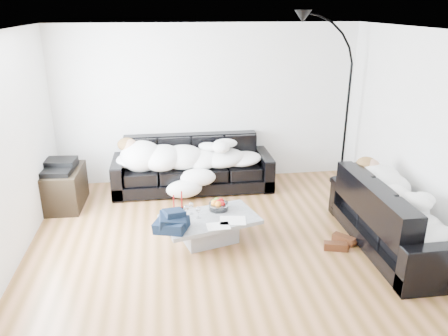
{
  "coord_description": "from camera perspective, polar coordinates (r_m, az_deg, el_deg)",
  "views": [
    {
      "loc": [
        -0.72,
        -4.87,
        2.86
      ],
      "look_at": [
        0.0,
        0.3,
        0.9
      ],
      "focal_mm": 35.0,
      "sensor_mm": 36.0,
      "label": 1
    }
  ],
  "objects": [
    {
      "name": "ground",
      "position": [
        5.7,
        0.42,
        -9.57
      ],
      "size": [
        5.0,
        5.0,
        0.0
      ],
      "primitive_type": "plane",
      "color": "brown",
      "rests_on": "ground"
    },
    {
      "name": "wall_back",
      "position": [
        7.32,
        -2.13,
        8.28
      ],
      "size": [
        5.0,
        0.02,
        2.6
      ],
      "primitive_type": "cube",
      "color": "silver",
      "rests_on": "ground"
    },
    {
      "name": "wall_left",
      "position": [
        5.42,
        -26.73,
        1.57
      ],
      "size": [
        0.02,
        4.5,
        2.6
      ],
      "primitive_type": "cube",
      "color": "silver",
      "rests_on": "ground"
    },
    {
      "name": "wall_right",
      "position": [
        6.04,
        24.67,
        3.71
      ],
      "size": [
        0.02,
        4.5,
        2.6
      ],
      "primitive_type": "cube",
      "color": "silver",
      "rests_on": "ground"
    },
    {
      "name": "ceiling",
      "position": [
        4.93,
        0.51,
        17.55
      ],
      "size": [
        5.0,
        5.0,
        0.0
      ],
      "primitive_type": "plane",
      "color": "white",
      "rests_on": "ground"
    },
    {
      "name": "sofa_back",
      "position": [
        7.12,
        -4.11,
        0.47
      ],
      "size": [
        2.56,
        0.89,
        0.84
      ],
      "primitive_type": "cube",
      "color": "black",
      "rests_on": "ground"
    },
    {
      "name": "sofa_right",
      "position": [
        5.81,
        21.54,
        -5.81
      ],
      "size": [
        0.89,
        2.08,
        0.84
      ],
      "primitive_type": "cube",
      "rotation": [
        0.0,
        0.0,
        1.57
      ],
      "color": "black",
      "rests_on": "ground"
    },
    {
      "name": "sleeper_back",
      "position": [
        7.0,
        -4.13,
        2.01
      ],
      "size": [
        2.16,
        0.75,
        0.43
      ],
      "primitive_type": null,
      "color": "white",
      "rests_on": "sofa_back"
    },
    {
      "name": "sleeper_right",
      "position": [
        5.72,
        21.82,
        -3.86
      ],
      "size": [
        0.75,
        1.79,
        0.44
      ],
      "primitive_type": null,
      "rotation": [
        0.0,
        0.0,
        1.57
      ],
      "color": "white",
      "rests_on": "sofa_right"
    },
    {
      "name": "teal_cushion",
      "position": [
        6.18,
        18.61,
        -0.8
      ],
      "size": [
        0.42,
        0.38,
        0.2
      ],
      "primitive_type": "ellipsoid",
      "rotation": [
        0.0,
        0.0,
        0.24
      ],
      "color": "#0E6455",
      "rests_on": "sofa_right"
    },
    {
      "name": "coffee_table",
      "position": [
        5.62,
        -1.83,
        -8.03
      ],
      "size": [
        1.32,
        0.98,
        0.34
      ],
      "primitive_type": "cube",
      "rotation": [
        0.0,
        0.0,
        0.27
      ],
      "color": "#939699",
      "rests_on": "ground"
    },
    {
      "name": "fruit_bowl",
      "position": [
        5.7,
        -0.71,
        -4.76
      ],
      "size": [
        0.26,
        0.26,
        0.15
      ],
      "primitive_type": "cylinder",
      "rotation": [
        0.0,
        0.0,
        0.04
      ],
      "color": "white",
      "rests_on": "coffee_table"
    },
    {
      "name": "wine_glass_a",
      "position": [
        5.6,
        -4.32,
        -5.28
      ],
      "size": [
        0.08,
        0.08,
        0.16
      ],
      "primitive_type": "cylinder",
      "rotation": [
        0.0,
        0.0,
        0.3
      ],
      "color": "white",
      "rests_on": "coffee_table"
    },
    {
      "name": "wine_glass_b",
      "position": [
        5.53,
        -4.96,
        -5.65
      ],
      "size": [
        0.09,
        0.09,
        0.16
      ],
      "primitive_type": "cylinder",
      "rotation": [
        0.0,
        0.0,
        -0.34
      ],
      "color": "white",
      "rests_on": "coffee_table"
    },
    {
      "name": "wine_glass_c",
      "position": [
        5.5,
        -3.39,
        -5.81
      ],
      "size": [
        0.07,
        0.07,
        0.15
      ],
      "primitive_type": "cylinder",
      "rotation": [
        0.0,
        0.0,
        -0.04
      ],
      "color": "white",
      "rests_on": "coffee_table"
    },
    {
      "name": "candle_left",
      "position": [
        5.68,
        -6.57,
        -4.62
      ],
      "size": [
        0.05,
        0.05,
        0.22
      ],
      "primitive_type": "cylinder",
      "rotation": [
        0.0,
        0.0,
        -0.3
      ],
      "color": "maroon",
      "rests_on": "coffee_table"
    },
    {
      "name": "candle_right",
      "position": [
        5.72,
        -5.54,
        -4.22
      ],
      "size": [
        0.05,
        0.05,
        0.25
      ],
      "primitive_type": "cylinder",
      "rotation": [
        0.0,
        0.0,
        0.07
      ],
      "color": "maroon",
      "rests_on": "coffee_table"
    },
    {
      "name": "newspaper_a",
      "position": [
        5.45,
        1.15,
        -6.85
      ],
      "size": [
        0.35,
        0.29,
        0.01
      ],
      "primitive_type": "cube",
      "rotation": [
        0.0,
        0.0,
        -0.14
      ],
      "color": "silver",
      "rests_on": "coffee_table"
    },
    {
      "name": "newspaper_b",
      "position": [
        5.32,
        -0.75,
        -7.58
      ],
      "size": [
        0.29,
        0.21,
        0.01
      ],
      "primitive_type": "cube",
      "rotation": [
        0.0,
        0.0,
        0.05
      ],
      "color": "silver",
      "rests_on": "coffee_table"
    },
    {
      "name": "navy_jacket",
      "position": [
        5.25,
        -6.55,
        -6.01
      ],
      "size": [
        0.4,
        0.34,
        0.2
      ],
      "primitive_type": null,
      "rotation": [
        0.0,
        0.0,
        -0.01
      ],
      "color": "black",
      "rests_on": "coffee_table"
    },
    {
      "name": "shoes",
      "position": [
        5.75,
        14.84,
        -9.4
      ],
      "size": [
        0.59,
        0.53,
        0.11
      ],
      "primitive_type": null,
      "rotation": [
        0.0,
        0.0,
        -0.47
      ],
      "color": "#472311",
      "rests_on": "ground"
    },
    {
      "name": "av_cabinet",
      "position": [
        6.96,
        -20.34,
        -2.46
      ],
      "size": [
        0.61,
        0.86,
        0.58
      ],
      "primitive_type": "cube",
      "rotation": [
        0.0,
        0.0,
        -0.04
      ],
      "color": "black",
      "rests_on": "ground"
    },
    {
      "name": "stereo",
      "position": [
        6.83,
        -20.71,
        0.29
      ],
      "size": [
        0.47,
        0.38,
        0.13
      ],
      "primitive_type": "cube",
      "rotation": [
        0.0,
        0.0,
        -0.09
      ],
      "color": "black",
      "rests_on": "av_cabinet"
    },
    {
      "name": "floor_lamp",
      "position": [
        7.42,
        15.77,
        7.07
      ],
      "size": [
        0.96,
        0.67,
        2.45
      ],
      "primitive_type": null,
      "rotation": [
        0.0,
        0.0,
        -0.39
      ],
      "color": "black",
      "rests_on": "ground"
    }
  ]
}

